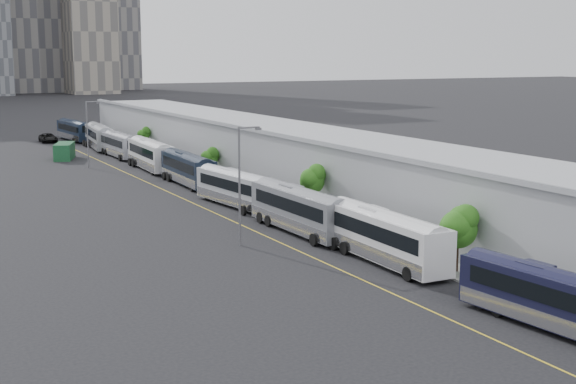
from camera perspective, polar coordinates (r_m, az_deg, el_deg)
sidewalk at (r=79.75m, az=2.89°, el=-1.29°), size 10.00×170.00×0.12m
lane_line at (r=75.08m, az=-4.04°, el=-2.04°), size 0.12×160.00×0.02m
depot at (r=81.24m, az=5.34°, el=1.35°), size 12.45×160.40×7.20m
bus_1 at (r=47.91m, az=18.28°, el=-7.57°), size 3.60×12.19×3.51m
bus_2 at (r=59.98m, az=6.88°, el=-3.49°), size 3.00×13.55×3.95m
bus_3 at (r=69.59m, az=0.86°, el=-1.56°), size 3.02×13.65×3.98m
bus_4 at (r=81.74m, az=-3.70°, el=0.04°), size 3.80×12.79×3.68m
bus_5 at (r=95.90m, az=-7.13°, el=1.45°), size 3.01×12.99×3.78m
bus_6 at (r=109.28m, az=-9.74°, el=2.45°), size 3.34×13.74×3.99m
bus_7 at (r=123.60m, az=-11.89°, el=3.16°), size 2.82×12.64×3.69m
bus_8 at (r=135.12m, az=-13.27°, el=3.71°), size 4.07×13.71×3.95m
bus_9 at (r=149.06m, az=-14.95°, el=4.13°), size 3.60×12.66×3.65m
tree_1 at (r=57.68m, az=12.03°, el=-2.21°), size 2.72×2.72×4.96m
tree_2 at (r=75.15m, az=1.73°, el=1.01°), size 2.36×2.36×5.11m
tree_3 at (r=98.59m, az=-5.61°, el=2.48°), size 2.05×2.05×3.96m
tree_4 at (r=123.80m, az=-10.22°, el=4.04°), size 1.68×1.68×4.18m
street_lamp_near at (r=64.45m, az=-3.33°, el=1.00°), size 2.04×0.22×9.68m
street_lamp_far at (r=112.35m, az=-14.00°, el=4.32°), size 2.04×0.22×9.09m
shipping_container at (r=123.06m, az=-15.62°, el=2.81°), size 4.34×6.63×2.38m
suv at (r=147.72m, az=-16.69°, el=3.71°), size 2.82×5.81×1.59m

